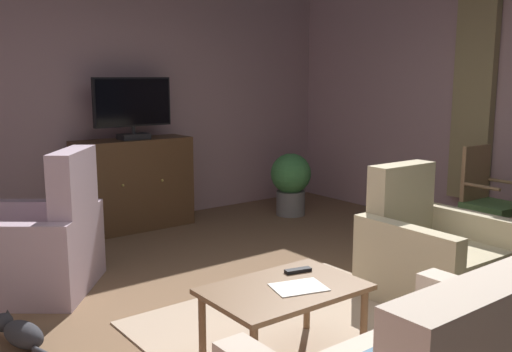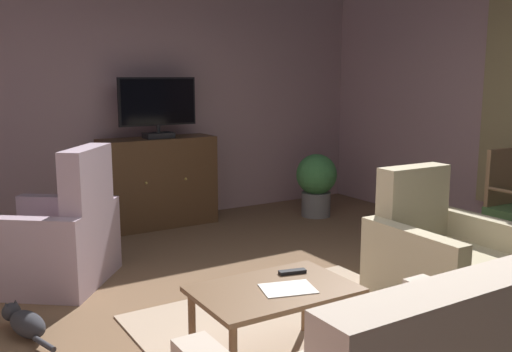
{
  "view_description": "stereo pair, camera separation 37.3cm",
  "coord_description": "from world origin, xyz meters",
  "px_view_note": "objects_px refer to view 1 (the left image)",
  "views": [
    {
      "loc": [
        -2.4,
        -2.59,
        1.66
      ],
      "look_at": [
        -0.16,
        0.33,
        1.01
      ],
      "focal_mm": 39.63,
      "sensor_mm": 36.0,
      "label": 1
    },
    {
      "loc": [
        -2.09,
        -2.81,
        1.66
      ],
      "look_at": [
        -0.16,
        0.33,
        1.01
      ],
      "focal_mm": 39.63,
      "sensor_mm": 36.0,
      "label": 2
    }
  ],
  "objects_px": {
    "television": "(133,107)",
    "potted_plant_small_fern_corner": "(291,180)",
    "cat": "(20,333)",
    "coffee_table": "(284,296)",
    "tv_remote": "(298,270)",
    "armchair_in_far_corner": "(39,248)",
    "side_chair_beside_plant": "(487,198)",
    "armchair_angled_to_table": "(431,257)",
    "tv_cabinet": "(134,186)",
    "folded_newspaper": "(299,287)"
  },
  "relations": [
    {
      "from": "television",
      "to": "side_chair_beside_plant",
      "type": "distance_m",
      "value": 3.68
    },
    {
      "from": "armchair_in_far_corner",
      "to": "side_chair_beside_plant",
      "type": "relative_size",
      "value": 1.24
    },
    {
      "from": "potted_plant_small_fern_corner",
      "to": "tv_remote",
      "type": "bearing_deg",
      "value": -130.26
    },
    {
      "from": "television",
      "to": "armchair_angled_to_table",
      "type": "distance_m",
      "value": 3.43
    },
    {
      "from": "tv_remote",
      "to": "potted_plant_small_fern_corner",
      "type": "xyz_separation_m",
      "value": [
        2.18,
        2.57,
        -0.06
      ]
    },
    {
      "from": "television",
      "to": "armchair_in_far_corner",
      "type": "relative_size",
      "value": 0.7
    },
    {
      "from": "television",
      "to": "tv_cabinet",
      "type": "bearing_deg",
      "value": 90.0
    },
    {
      "from": "tv_cabinet",
      "to": "potted_plant_small_fern_corner",
      "type": "relative_size",
      "value": 1.69
    },
    {
      "from": "folded_newspaper",
      "to": "armchair_angled_to_table",
      "type": "xyz_separation_m",
      "value": [
        1.47,
        0.15,
        -0.16
      ]
    },
    {
      "from": "folded_newspaper",
      "to": "potted_plant_small_fern_corner",
      "type": "distance_m",
      "value": 3.63
    },
    {
      "from": "television",
      "to": "cat",
      "type": "bearing_deg",
      "value": -130.91
    },
    {
      "from": "armchair_in_far_corner",
      "to": "side_chair_beside_plant",
      "type": "distance_m",
      "value": 4.01
    },
    {
      "from": "side_chair_beside_plant",
      "to": "potted_plant_small_fern_corner",
      "type": "height_order",
      "value": "side_chair_beside_plant"
    },
    {
      "from": "tv_cabinet",
      "to": "television",
      "type": "height_order",
      "value": "television"
    },
    {
      "from": "side_chair_beside_plant",
      "to": "cat",
      "type": "xyz_separation_m",
      "value": [
        -4.08,
        0.7,
        -0.44
      ]
    },
    {
      "from": "tv_cabinet",
      "to": "tv_remote",
      "type": "height_order",
      "value": "tv_cabinet"
    },
    {
      "from": "television",
      "to": "tv_remote",
      "type": "distance_m",
      "value": 3.24
    },
    {
      "from": "tv_cabinet",
      "to": "armchair_in_far_corner",
      "type": "distance_m",
      "value": 1.88
    },
    {
      "from": "cat",
      "to": "armchair_in_far_corner",
      "type": "bearing_deg",
      "value": 65.6
    },
    {
      "from": "side_chair_beside_plant",
      "to": "cat",
      "type": "distance_m",
      "value": 4.16
    },
    {
      "from": "folded_newspaper",
      "to": "potted_plant_small_fern_corner",
      "type": "xyz_separation_m",
      "value": [
        2.35,
        2.77,
        -0.05
      ]
    },
    {
      "from": "coffee_table",
      "to": "side_chair_beside_plant",
      "type": "distance_m",
      "value": 2.95
    },
    {
      "from": "folded_newspaper",
      "to": "cat",
      "type": "height_order",
      "value": "folded_newspaper"
    },
    {
      "from": "armchair_angled_to_table",
      "to": "side_chair_beside_plant",
      "type": "height_order",
      "value": "side_chair_beside_plant"
    },
    {
      "from": "potted_plant_small_fern_corner",
      "to": "armchair_angled_to_table",
      "type": "bearing_deg",
      "value": -108.48
    },
    {
      "from": "tv_remote",
      "to": "armchair_angled_to_table",
      "type": "xyz_separation_m",
      "value": [
        1.3,
        -0.05,
        -0.16
      ]
    },
    {
      "from": "coffee_table",
      "to": "cat",
      "type": "height_order",
      "value": "coffee_table"
    },
    {
      "from": "tv_remote",
      "to": "armchair_in_far_corner",
      "type": "xyz_separation_m",
      "value": [
        -1.0,
        1.9,
        -0.14
      ]
    },
    {
      "from": "side_chair_beside_plant",
      "to": "potted_plant_small_fern_corner",
      "type": "bearing_deg",
      "value": 102.71
    },
    {
      "from": "tv_cabinet",
      "to": "television",
      "type": "bearing_deg",
      "value": -90.0
    },
    {
      "from": "television",
      "to": "potted_plant_small_fern_corner",
      "type": "bearing_deg",
      "value": -16.58
    },
    {
      "from": "tv_cabinet",
      "to": "potted_plant_small_fern_corner",
      "type": "bearing_deg",
      "value": -18.14
    },
    {
      "from": "coffee_table",
      "to": "tv_cabinet",
      "type": "bearing_deg",
      "value": 79.21
    },
    {
      "from": "television",
      "to": "potted_plant_small_fern_corner",
      "type": "xyz_separation_m",
      "value": [
        1.78,
        -0.53,
        -0.92
      ]
    },
    {
      "from": "coffee_table",
      "to": "cat",
      "type": "relative_size",
      "value": 1.42
    },
    {
      "from": "coffee_table",
      "to": "tv_remote",
      "type": "distance_m",
      "value": 0.27
    },
    {
      "from": "armchair_in_far_corner",
      "to": "folded_newspaper",
      "type": "bearing_deg",
      "value": -68.52
    },
    {
      "from": "tv_remote",
      "to": "side_chair_beside_plant",
      "type": "distance_m",
      "value": 2.7
    },
    {
      "from": "armchair_angled_to_table",
      "to": "potted_plant_small_fern_corner",
      "type": "relative_size",
      "value": 1.32
    },
    {
      "from": "armchair_angled_to_table",
      "to": "potted_plant_small_fern_corner",
      "type": "height_order",
      "value": "armchair_angled_to_table"
    },
    {
      "from": "tv_cabinet",
      "to": "folded_newspaper",
      "type": "distance_m",
      "value": 3.4
    },
    {
      "from": "tv_remote",
      "to": "cat",
      "type": "xyz_separation_m",
      "value": [
        -1.4,
        1.03,
        -0.4
      ]
    },
    {
      "from": "folded_newspaper",
      "to": "armchair_in_far_corner",
      "type": "bearing_deg",
      "value": 127.85
    },
    {
      "from": "cat",
      "to": "potted_plant_small_fern_corner",
      "type": "bearing_deg",
      "value": 23.37
    },
    {
      "from": "tv_cabinet",
      "to": "armchair_in_far_corner",
      "type": "bearing_deg",
      "value": -138.2
    },
    {
      "from": "armchair_angled_to_table",
      "to": "cat",
      "type": "bearing_deg",
      "value": 158.31
    },
    {
      "from": "armchair_in_far_corner",
      "to": "cat",
      "type": "distance_m",
      "value": 0.99
    },
    {
      "from": "armchair_in_far_corner",
      "to": "side_chair_beside_plant",
      "type": "xyz_separation_m",
      "value": [
        3.68,
        -1.58,
        0.19
      ]
    },
    {
      "from": "potted_plant_small_fern_corner",
      "to": "television",
      "type": "bearing_deg",
      "value": 163.42
    },
    {
      "from": "armchair_angled_to_table",
      "to": "armchair_in_far_corner",
      "type": "bearing_deg",
      "value": 139.75
    }
  ]
}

